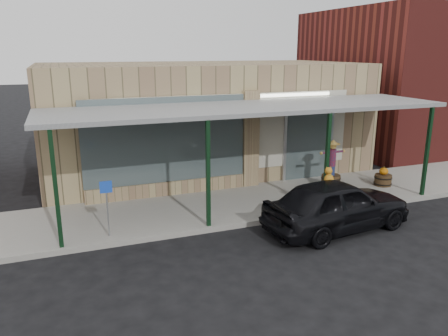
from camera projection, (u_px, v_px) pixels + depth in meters
name	position (u px, v px, depth m)	size (l,w,h in m)	color
ground	(309.00, 254.00, 10.38)	(120.00, 120.00, 0.00)	black
sidewalk	(248.00, 203.00, 13.61)	(40.00, 3.20, 0.15)	gray
storefront	(203.00, 118.00, 17.20)	(12.00, 6.25, 4.20)	tan
awning	(250.00, 109.00, 12.81)	(12.00, 3.00, 3.04)	slate
block_buildings_near	(240.00, 72.00, 18.38)	(61.00, 8.00, 8.00)	maroon
barrel_scarecrow	(331.00, 171.00, 14.82)	(0.99, 0.66, 1.64)	#432F1A
barrel_pumpkin	(383.00, 179.00, 15.07)	(0.75, 0.75, 0.68)	#432F1A
handicap_sign	(107.00, 201.00, 10.78)	(0.30, 0.04, 1.44)	gray
parked_sedan	(337.00, 205.00, 11.61)	(4.31, 2.14, 1.52)	black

